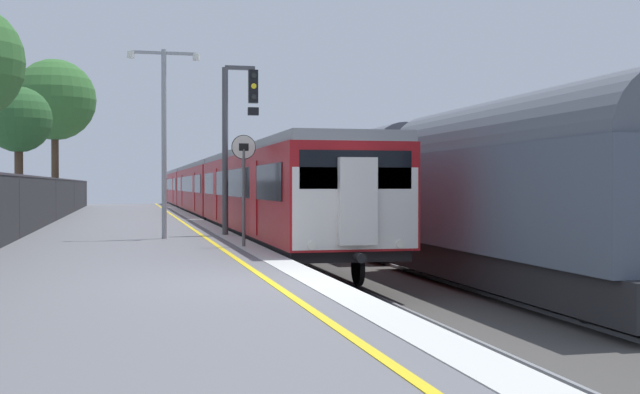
% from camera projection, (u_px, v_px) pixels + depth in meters
% --- Properties ---
extents(ground, '(17.40, 110.00, 1.21)m').
position_uv_depth(ground, '(454.00, 315.00, 13.17)').
color(ground, slate).
extents(commuter_train_at_platform, '(2.83, 59.73, 3.81)m').
position_uv_depth(commuter_train_at_platform, '(212.00, 189.00, 45.62)').
color(commuter_train_at_platform, maroon).
rests_on(commuter_train_at_platform, ground).
extents(freight_train_adjacent_track, '(2.60, 25.54, 4.43)m').
position_uv_depth(freight_train_adjacent_track, '(417.00, 188.00, 24.90)').
color(freight_train_adjacent_track, '#232326').
rests_on(freight_train_adjacent_track, ground).
extents(signal_gantry, '(1.10, 0.24, 5.09)m').
position_uv_depth(signal_gantry, '(234.00, 129.00, 24.49)').
color(signal_gantry, '#47474C').
rests_on(signal_gantry, ground).
extents(speed_limit_sign, '(0.59, 0.08, 2.72)m').
position_uv_depth(speed_limit_sign, '(244.00, 176.00, 19.81)').
color(speed_limit_sign, '#59595B').
rests_on(speed_limit_sign, ground).
extents(platform_lamp_mid, '(2.00, 0.20, 5.29)m').
position_uv_depth(platform_lamp_mid, '(164.00, 126.00, 22.78)').
color(platform_lamp_mid, '#93999E').
rests_on(platform_lamp_mid, ground).
extents(background_tree_centre, '(4.40, 4.40, 8.36)m').
position_uv_depth(background_tree_centre, '(55.00, 103.00, 44.46)').
color(background_tree_centre, '#473323').
rests_on(background_tree_centre, ground).
extents(background_tree_right, '(2.94, 2.94, 5.91)m').
position_uv_depth(background_tree_right, '(17.00, 122.00, 36.39)').
color(background_tree_right, '#473323').
rests_on(background_tree_right, ground).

